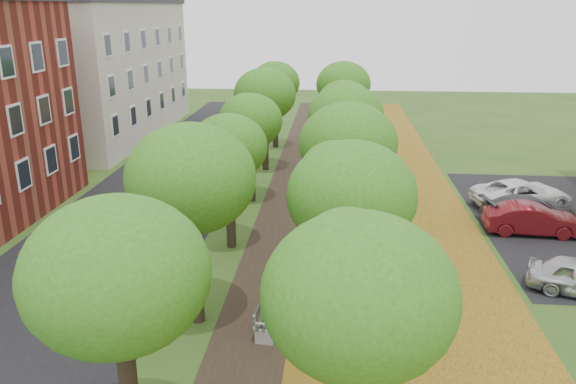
% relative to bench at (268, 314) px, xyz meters
% --- Properties ---
extents(street_asphalt, '(8.00, 70.00, 0.01)m').
position_rel_bench_xyz_m(street_asphalt, '(-7.59, 9.26, -0.49)').
color(street_asphalt, black).
rests_on(street_asphalt, ground).
extents(footpath, '(3.20, 70.00, 0.01)m').
position_rel_bench_xyz_m(footpath, '(-0.09, 9.26, -0.49)').
color(footpath, black).
rests_on(footpath, ground).
extents(leaf_verge, '(7.50, 70.00, 0.01)m').
position_rel_bench_xyz_m(leaf_verge, '(4.91, 9.26, -0.49)').
color(leaf_verge, '#A37A1E').
rests_on(leaf_verge, ground).
extents(parking_lot, '(9.00, 16.00, 0.01)m').
position_rel_bench_xyz_m(parking_lot, '(13.41, 10.26, -0.49)').
color(parking_lot, black).
rests_on(parking_lot, ground).
extents(tree_row_west, '(3.55, 33.55, 5.95)m').
position_rel_bench_xyz_m(tree_row_west, '(-2.29, 9.26, 3.91)').
color(tree_row_west, black).
rests_on(tree_row_west, ground).
extents(tree_row_east, '(3.55, 33.55, 5.95)m').
position_rel_bench_xyz_m(tree_row_east, '(2.51, 9.26, 3.91)').
color(tree_row_east, black).
rests_on(tree_row_east, ground).
extents(building_cream, '(10.30, 20.30, 10.40)m').
position_rel_bench_xyz_m(building_cream, '(-17.09, 27.26, 4.72)').
color(building_cream, beige).
rests_on(building_cream, ground).
extents(bench, '(0.75, 2.04, 0.95)m').
position_rel_bench_xyz_m(bench, '(0.00, 0.00, 0.00)').
color(bench, '#262F28').
rests_on(bench, ground).
extents(car_red, '(4.23, 1.69, 1.37)m').
position_rel_bench_xyz_m(car_red, '(10.91, 8.80, 0.19)').
color(car_red, maroon).
rests_on(car_red, ground).
extents(car_grey, '(4.68, 2.54, 1.29)m').
position_rel_bench_xyz_m(car_grey, '(11.22, 10.24, 0.15)').
color(car_grey, '#343539').
rests_on(car_grey, ground).
extents(car_white, '(5.49, 3.74, 1.40)m').
position_rel_bench_xyz_m(car_white, '(11.54, 12.44, 0.21)').
color(car_white, white).
rests_on(car_white, ground).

